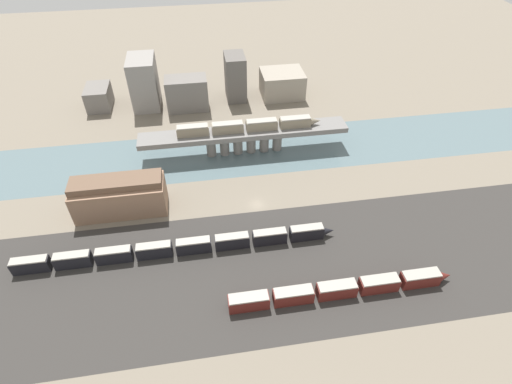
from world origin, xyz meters
The scene contains 13 objects.
ground_plane centered at (0.00, 0.00, 0.00)m, with size 400.00×400.00×0.00m, color #756B5B.
railbed_yard centered at (0.00, -24.00, 0.00)m, with size 280.00×42.00×0.01m, color #33302D.
river_water centered at (0.00, 27.43, 0.00)m, with size 320.00×27.56×0.01m, color slate.
bridge centered at (0.00, 27.43, 6.53)m, with size 70.43×8.14×8.70m.
train_on_bridge centered at (1.62, 27.43, 10.39)m, with size 48.58×3.19×3.46m.
train_yard_near centered at (14.90, -34.11, 1.90)m, with size 54.79×3.20×3.88m.
train_yard_mid centered at (-23.31, -15.23, 2.03)m, with size 83.17×2.68×4.12m.
warehouse_building centered at (-39.18, 4.01, 5.43)m, with size 25.77×10.01×11.43m.
city_block_far_left centered at (-53.77, 68.08, 4.28)m, with size 9.18×13.05×8.55m, color slate.
city_block_left centered at (-34.78, 66.72, 9.88)m, with size 10.33×15.76×19.75m, color gray.
city_block_center centered at (-18.38, 61.23, 6.50)m, with size 16.28×9.39×12.99m, color slate.
city_block_right centered at (1.72, 67.37, 9.16)m, with size 8.01×12.15×18.32m, color #605B56.
city_block_far_right centered at (21.27, 66.49, 5.18)m, with size 17.36×14.53×10.36m, color gray.
Camera 1 is at (-13.80, -86.11, 81.37)m, focal length 28.00 mm.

